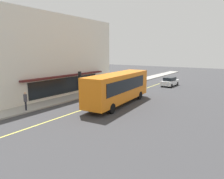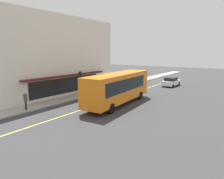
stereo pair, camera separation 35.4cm
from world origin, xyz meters
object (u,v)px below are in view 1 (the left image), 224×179
Objects in this scene: car_white at (170,82)px; pedestrian_waiting at (125,78)px; pedestrian_mid_block at (87,85)px; pedestrian_near_storefront at (25,99)px; traffic_light at (80,78)px; bus at (119,87)px.

car_white is 2.50× the size of pedestrian_waiting.
pedestrian_mid_block reaches higher than car_white.
pedestrian_mid_block is at bearing 150.23° from car_white.
pedestrian_near_storefront reaches higher than pedestrian_mid_block.
pedestrian_near_storefront is at bearing -178.59° from traffic_light.
pedestrian_near_storefront is at bearing 142.16° from bus.
pedestrian_waiting is 20.23m from pedestrian_near_storefront.
pedestrian_waiting is 0.94× the size of pedestrian_near_storefront.
bus is at bearing -152.49° from pedestrian_waiting.
pedestrian_waiting is 1.01× the size of pedestrian_mid_block.
traffic_light is at bearing -178.52° from pedestrian_waiting.
pedestrian_waiting is at bearing 114.93° from car_white.
traffic_light is 1.73× the size of pedestrian_near_storefront.
car_white is 7.86m from pedestrian_waiting.
bus reaches higher than pedestrian_waiting.
traffic_light is (0.44, 6.20, 0.55)m from bus.
pedestrian_mid_block is (2.20, 0.73, -1.34)m from traffic_light.
car_white is (15.37, -6.80, -1.79)m from traffic_light.
pedestrian_mid_block is at bearing 5.14° from pedestrian_near_storefront.
car_white is at bearing -15.68° from pedestrian_near_storefront.
pedestrian_near_storefront is (-10.36, -0.93, 0.08)m from pedestrian_mid_block.
pedestrian_waiting is (12.50, 6.51, -0.78)m from bus.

